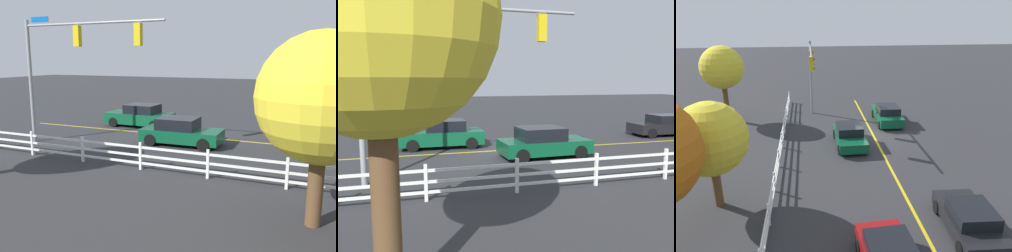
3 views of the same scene
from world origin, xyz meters
TOP-DOWN VIEW (x-y plane):
  - ground_plane at (0.00, 0.00)m, footprint 120.00×120.00m
  - lane_center_stripe at (-4.00, 0.00)m, footprint 28.00×0.16m
  - signal_assembly at (3.71, 4.53)m, footprint 7.99×0.38m
  - car_2 at (2.87, -1.74)m, footprint 4.50×2.08m
  - car_3 at (-1.51, 2.03)m, footprint 4.28×2.11m
  - white_rail_fence at (-3.00, 6.78)m, footprint 26.10×0.10m
  - tree_2 at (-8.26, 9.40)m, footprint 3.50×3.50m

SIDE VIEW (x-z plane):
  - ground_plane at x=0.00m, z-range 0.00..0.00m
  - lane_center_stripe at x=-4.00m, z-range 0.00..0.01m
  - white_rail_fence at x=-3.00m, z-range 0.03..1.18m
  - car_3 at x=-1.51m, z-range -0.03..1.42m
  - car_2 at x=2.87m, z-range -0.03..1.47m
  - tree_2 at x=-8.26m, z-range 0.87..6.17m
  - signal_assembly at x=3.71m, z-range 1.39..8.02m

